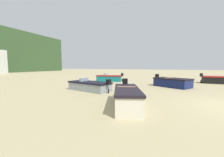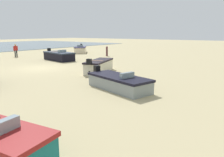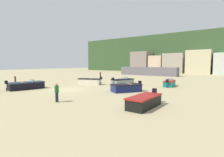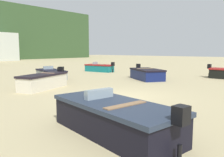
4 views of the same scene
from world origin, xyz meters
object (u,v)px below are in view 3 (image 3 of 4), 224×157
boat_teal_6 (169,83)px  mooring_post_near_water (100,75)px  boat_grey_3 (123,81)px  boat_black_1 (144,101)px  mooring_post_mid_beach (15,80)px  boat_cream_0 (90,81)px  boat_black_4 (26,85)px  boat_navy_2 (126,88)px  beach_walker_distant (57,91)px

boat_teal_6 → mooring_post_near_water: (-16.28, 3.98, 0.25)m
boat_grey_3 → mooring_post_near_water: (-9.06, 5.15, 0.29)m
boat_black_1 → boat_grey_3: bearing=-51.3°
boat_teal_6 → mooring_post_mid_beach: 23.49m
boat_grey_3 → mooring_post_mid_beach: bearing=-125.2°
boat_black_1 → mooring_post_mid_beach: 22.62m
boat_cream_0 → mooring_post_mid_beach: size_ratio=3.08×
boat_black_4 → boat_teal_6: size_ratio=1.22×
boat_grey_3 → boat_black_4: size_ratio=0.93×
boat_navy_2 → boat_teal_6: size_ratio=1.02×
boat_black_4 → boat_black_1: bearing=12.0°
boat_grey_3 → beach_walker_distant: size_ratio=2.60×
boat_grey_3 → beach_walker_distant: (2.92, -14.70, 0.57)m
boat_black_1 → boat_navy_2: (-4.85, 5.31, 0.00)m
boat_grey_3 → mooring_post_near_water: bearing=165.5°
boat_black_1 → boat_teal_6: size_ratio=1.02×
boat_black_1 → mooring_post_near_water: 25.28m
boat_teal_6 → beach_walker_distant: bearing=-113.4°
boat_cream_0 → boat_black_4: bearing=141.1°
boat_navy_2 → mooring_post_near_water: 18.13m
boat_black_4 → mooring_post_near_water: mooring_post_near_water is taller
boat_teal_6 → beach_walker_distant: (-4.29, -15.87, 0.53)m
boat_cream_0 → boat_grey_3: boat_cream_0 is taller
beach_walker_distant → mooring_post_mid_beach: bearing=-10.8°
mooring_post_mid_beach → boat_black_1: bearing=-2.8°
boat_teal_6 → boat_black_1: bearing=-88.0°
boat_black_1 → boat_grey_3: 15.29m
boat_grey_3 → boat_teal_6: boat_teal_6 is taller
boat_black_4 → boat_cream_0: bearing=79.9°
boat_teal_6 → mooring_post_mid_beach: mooring_post_mid_beach is taller
boat_teal_6 → beach_walker_distant: beach_walker_distant is taller
boat_black_1 → boat_grey_3: (-9.59, 11.91, -0.06)m
boat_navy_2 → boat_teal_6: boat_navy_2 is taller
boat_navy_2 → boat_black_4: (-11.17, -5.86, 0.03)m
boat_cream_0 → beach_walker_distant: beach_walker_distant is taller
boat_grey_3 → mooring_post_near_water: 10.42m
mooring_post_mid_beach → beach_walker_distant: 16.40m
boat_cream_0 → boat_grey_3: 5.36m
boat_black_1 → boat_navy_2: 7.19m
boat_grey_3 → boat_black_1: bearing=-36.1°
mooring_post_mid_beach → beach_walker_distant: (15.93, -3.91, 0.33)m
boat_grey_3 → boat_teal_6: 7.31m
boat_cream_0 → boat_grey_3: size_ratio=0.92×
boat_teal_6 → boat_navy_2: bearing=-115.9°
boat_cream_0 → boat_black_1: boat_cream_0 is taller
boat_black_4 → beach_walker_distant: beach_walker_distant is taller
boat_cream_0 → boat_black_4: (-3.05, -8.30, -0.00)m
boat_cream_0 → boat_black_4: size_ratio=0.86×
boat_black_1 → beach_walker_distant: (-6.67, -2.79, 0.51)m
boat_black_4 → mooring_post_near_water: bearing=108.6°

